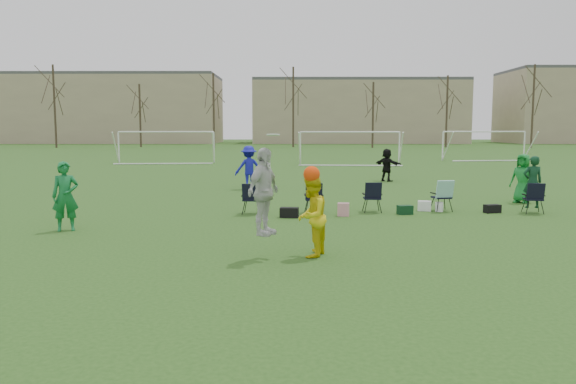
{
  "coord_description": "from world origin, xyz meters",
  "views": [
    {
      "loc": [
        -0.36,
        -9.61,
        2.65
      ],
      "look_at": [
        -0.42,
        2.75,
        1.25
      ],
      "focal_mm": 35.0,
      "sensor_mm": 36.0,
      "label": 1
    }
  ],
  "objects_px": {
    "fielder_blue": "(249,167)",
    "goal_mid": "(350,139)",
    "goal_right": "(484,137)",
    "fielder_black": "(387,165)",
    "fielder_green_far": "(523,178)",
    "goal_left": "(166,138)",
    "center_contest": "(289,204)",
    "fielder_green_near": "(65,196)"
  },
  "relations": [
    {
      "from": "fielder_green_near",
      "to": "goal_right",
      "type": "relative_size",
      "value": 0.25
    },
    {
      "from": "goal_mid",
      "to": "goal_right",
      "type": "height_order",
      "value": "same"
    },
    {
      "from": "fielder_green_far",
      "to": "center_contest",
      "type": "bearing_deg",
      "value": -89.14
    },
    {
      "from": "fielder_black",
      "to": "goal_mid",
      "type": "relative_size",
      "value": 0.22
    },
    {
      "from": "fielder_black",
      "to": "goal_mid",
      "type": "bearing_deg",
      "value": -41.35
    },
    {
      "from": "fielder_green_far",
      "to": "center_contest",
      "type": "height_order",
      "value": "center_contest"
    },
    {
      "from": "fielder_green_near",
      "to": "goal_right",
      "type": "xyz_separation_m",
      "value": [
        22.21,
        33.2,
        1.02
      ]
    },
    {
      "from": "fielder_blue",
      "to": "center_contest",
      "type": "relative_size",
      "value": 0.74
    },
    {
      "from": "fielder_green_near",
      "to": "center_contest",
      "type": "xyz_separation_m",
      "value": [
        5.83,
        -3.04,
        0.21
      ]
    },
    {
      "from": "fielder_blue",
      "to": "goal_mid",
      "type": "height_order",
      "value": "goal_mid"
    },
    {
      "from": "goal_mid",
      "to": "goal_right",
      "type": "bearing_deg",
      "value": 30.57
    },
    {
      "from": "fielder_black",
      "to": "fielder_green_far",
      "type": "bearing_deg",
      "value": 159.16
    },
    {
      "from": "goal_left",
      "to": "center_contest",
      "type": "bearing_deg",
      "value": -78.39
    },
    {
      "from": "fielder_blue",
      "to": "goal_mid",
      "type": "bearing_deg",
      "value": -127.2
    },
    {
      "from": "fielder_blue",
      "to": "goal_right",
      "type": "distance_m",
      "value": 29.33
    },
    {
      "from": "fielder_green_near",
      "to": "goal_left",
      "type": "height_order",
      "value": "goal_left"
    },
    {
      "from": "goal_left",
      "to": "goal_mid",
      "type": "height_order",
      "value": "same"
    },
    {
      "from": "fielder_blue",
      "to": "fielder_black",
      "type": "height_order",
      "value": "fielder_blue"
    },
    {
      "from": "center_contest",
      "to": "goal_mid",
      "type": "relative_size",
      "value": 0.34
    },
    {
      "from": "fielder_black",
      "to": "goal_right",
      "type": "height_order",
      "value": "goal_right"
    },
    {
      "from": "fielder_blue",
      "to": "fielder_green_near",
      "type": "bearing_deg",
      "value": 51.43
    },
    {
      "from": "fielder_green_near",
      "to": "goal_mid",
      "type": "xyz_separation_m",
      "value": [
        10.21,
        27.2,
        1.02
      ]
    },
    {
      "from": "fielder_blue",
      "to": "fielder_green_far",
      "type": "xyz_separation_m",
      "value": [
        10.16,
        -4.59,
        -0.07
      ]
    },
    {
      "from": "goal_right",
      "to": "fielder_black",
      "type": "bearing_deg",
      "value": -128.76
    },
    {
      "from": "fielder_black",
      "to": "goal_left",
      "type": "relative_size",
      "value": 0.22
    },
    {
      "from": "fielder_green_far",
      "to": "goal_left",
      "type": "bearing_deg",
      "value": 172.06
    },
    {
      "from": "fielder_green_far",
      "to": "goal_left",
      "type": "height_order",
      "value": "goal_left"
    },
    {
      "from": "fielder_green_near",
      "to": "goal_mid",
      "type": "bearing_deg",
      "value": 49.45
    },
    {
      "from": "fielder_green_far",
      "to": "fielder_black",
      "type": "distance_m",
      "value": 8.95
    },
    {
      "from": "center_contest",
      "to": "fielder_black",
      "type": "bearing_deg",
      "value": 73.89
    },
    {
      "from": "fielder_blue",
      "to": "goal_right",
      "type": "xyz_separation_m",
      "value": [
        18.2,
        22.98,
        0.97
      ]
    },
    {
      "from": "fielder_blue",
      "to": "goal_mid",
      "type": "xyz_separation_m",
      "value": [
        6.2,
        16.98,
        0.97
      ]
    },
    {
      "from": "fielder_blue",
      "to": "fielder_black",
      "type": "bearing_deg",
      "value": -168.45
    },
    {
      "from": "fielder_blue",
      "to": "fielder_green_far",
      "type": "distance_m",
      "value": 11.15
    },
    {
      "from": "fielder_blue",
      "to": "goal_right",
      "type": "relative_size",
      "value": 0.26
    },
    {
      "from": "goal_left",
      "to": "goal_right",
      "type": "height_order",
      "value": "same"
    },
    {
      "from": "fielder_blue",
      "to": "goal_left",
      "type": "xyz_separation_m",
      "value": [
        -7.8,
        18.98,
        0.97
      ]
    },
    {
      "from": "fielder_black",
      "to": "fielder_blue",
      "type": "bearing_deg",
      "value": 75.17
    },
    {
      "from": "goal_right",
      "to": "goal_mid",
      "type": "bearing_deg",
      "value": -161.43
    },
    {
      "from": "center_contest",
      "to": "goal_left",
      "type": "relative_size",
      "value": 0.35
    },
    {
      "from": "fielder_blue",
      "to": "goal_mid",
      "type": "distance_m",
      "value": 18.1
    },
    {
      "from": "center_contest",
      "to": "goal_right",
      "type": "relative_size",
      "value": 0.35
    }
  ]
}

